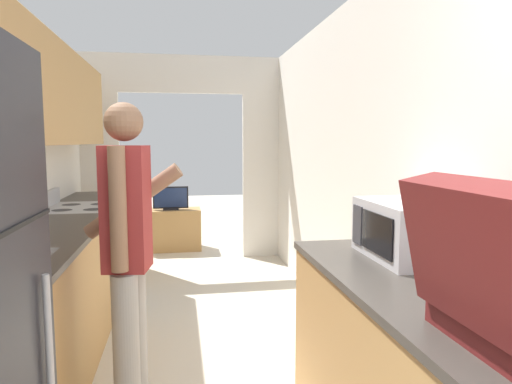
# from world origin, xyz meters

# --- Properties ---
(wall_right) EXTENTS (0.06, 7.61, 2.50)m
(wall_right) POSITION_xyz_m (1.23, 2.00, 1.25)
(wall_right) COLOR white
(wall_right) RESTS_ON ground_plane
(wall_far_with_doorway) EXTENTS (2.80, 0.06, 2.50)m
(wall_far_with_doorway) POSITION_xyz_m (0.00, 5.24, 1.43)
(wall_far_with_doorway) COLOR white
(wall_far_with_doorway) RESTS_ON ground_plane
(counter_left) EXTENTS (0.62, 3.84, 0.90)m
(counter_left) POSITION_xyz_m (-0.90, 2.84, 0.45)
(counter_left) COLOR #B2844C
(counter_left) RESTS_ON ground_plane
(range_oven) EXTENTS (0.66, 0.77, 1.04)m
(range_oven) POSITION_xyz_m (-0.89, 3.68, 0.46)
(range_oven) COLOR #B7B7BC
(range_oven) RESTS_ON ground_plane
(person) EXTENTS (0.53, 0.41, 1.66)m
(person) POSITION_xyz_m (-0.31, 1.88, 0.89)
(person) COLOR #9E9E9E
(person) RESTS_ON ground_plane
(microwave) EXTENTS (0.33, 0.53, 0.28)m
(microwave) POSITION_xyz_m (1.01, 1.57, 1.04)
(microwave) COLOR #B7B7BC
(microwave) RESTS_ON counter_right
(tv_cabinet) EXTENTS (0.79, 0.42, 0.55)m
(tv_cabinet) POSITION_xyz_m (-0.16, 5.78, 0.28)
(tv_cabinet) COLOR #B2844C
(tv_cabinet) RESTS_ON ground_plane
(television) EXTENTS (0.47, 0.16, 0.31)m
(television) POSITION_xyz_m (-0.16, 5.74, 0.71)
(television) COLOR black
(television) RESTS_ON tv_cabinet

